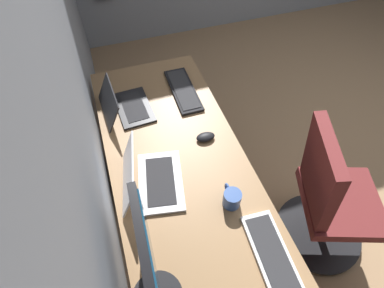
% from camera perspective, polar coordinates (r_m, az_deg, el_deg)
% --- Properties ---
extents(floor_plane, '(5.39, 5.39, 0.00)m').
position_cam_1_polar(floor_plane, '(2.99, 30.91, -1.02)').
color(floor_plane, '#9E7A56').
extents(wall_back, '(5.09, 0.10, 2.60)m').
position_cam_1_polar(wall_back, '(1.26, -24.21, 10.83)').
color(wall_back, '#8C939E').
rests_on(wall_back, ground).
extents(desk, '(1.90, 0.71, 0.73)m').
position_cam_1_polar(desk, '(1.61, -1.70, -6.90)').
color(desk, '#936D47').
rests_on(desk, ground).
extents(drawer_pedestal, '(0.40, 0.51, 0.69)m').
position_cam_1_polar(drawer_pedestal, '(1.94, -3.40, -8.92)').
color(drawer_pedestal, '#936D47').
rests_on(drawer_pedestal, ground).
extents(monitor_primary, '(0.57, 0.20, 0.41)m').
position_cam_1_polar(monitor_primary, '(1.10, -7.42, -23.93)').
color(monitor_primary, black).
rests_on(monitor_primary, desk).
extents(laptop_leftmost, '(0.40, 0.35, 0.21)m').
position_cam_1_polar(laptop_leftmost, '(1.50, -8.21, -6.33)').
color(laptop_leftmost, silver).
rests_on(laptop_leftmost, desk).
extents(laptop_left, '(0.33, 0.30, 0.18)m').
position_cam_1_polar(laptop_left, '(1.85, -12.57, 7.05)').
color(laptop_left, black).
rests_on(laptop_left, desk).
extents(keyboard_main, '(0.43, 0.17, 0.02)m').
position_cam_1_polar(keyboard_main, '(1.40, 15.01, -20.01)').
color(keyboard_main, silver).
rests_on(keyboard_main, desk).
extents(keyboard_spare, '(0.42, 0.14, 0.02)m').
position_cam_1_polar(keyboard_spare, '(1.96, -1.65, 10.02)').
color(keyboard_spare, black).
rests_on(keyboard_spare, desk).
extents(mouse_main, '(0.06, 0.10, 0.03)m').
position_cam_1_polar(mouse_main, '(1.68, 2.54, 1.31)').
color(mouse_main, black).
rests_on(mouse_main, desk).
extents(coffee_mug, '(0.12, 0.08, 0.09)m').
position_cam_1_polar(coffee_mug, '(1.44, 7.41, -10.00)').
color(coffee_mug, '#335193').
rests_on(coffee_mug, desk).
extents(office_chair, '(0.56, 0.60, 0.97)m').
position_cam_1_polar(office_chair, '(1.94, 23.98, -9.90)').
color(office_chair, maroon).
rests_on(office_chair, ground).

